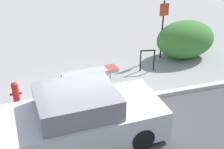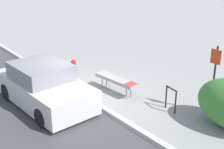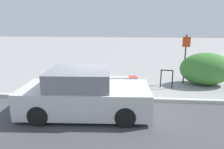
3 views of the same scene
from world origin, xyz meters
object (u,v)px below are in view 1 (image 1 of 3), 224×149
at_px(bike_rack, 147,58).
at_px(sign_post, 163,25).
at_px(fire_hydrant, 16,93).
at_px(parked_car_near, 83,118).
at_px(bench, 90,73).

relative_size(bike_rack, sign_post, 0.36).
xyz_separation_m(fire_hydrant, parked_car_near, (1.59, -2.18, 0.25)).
bearing_deg(sign_post, bench, -156.42).
height_order(bike_rack, sign_post, sign_post).
bearing_deg(fire_hydrant, bike_rack, 10.87).
height_order(bench, fire_hydrant, fire_hydrant).
bearing_deg(bench, parked_car_near, -112.68).
bearing_deg(sign_post, parked_car_near, -135.41).
relative_size(bench, fire_hydrant, 2.49).
height_order(fire_hydrant, parked_car_near, parked_car_near).
distance_m(bike_rack, parked_car_near, 4.33).
height_order(bike_rack, fire_hydrant, bike_rack).
relative_size(bench, bike_rack, 2.31).
height_order(bench, sign_post, sign_post).
relative_size(bench, parked_car_near, 0.47).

